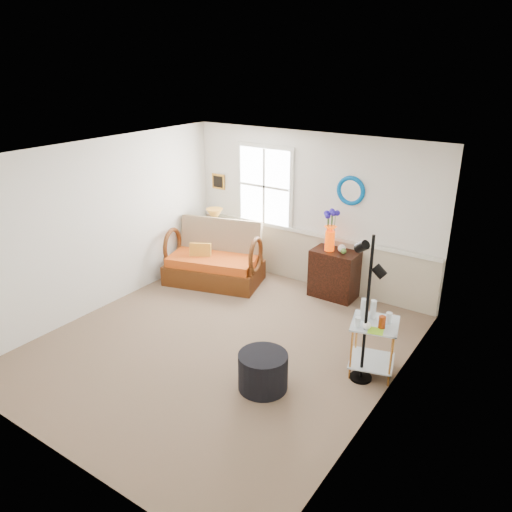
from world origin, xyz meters
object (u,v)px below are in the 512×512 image
Objects in this scene: ottoman at (263,371)px; floor_lamp at (367,311)px; cabinet at (335,274)px; loveseat at (214,254)px; side_table at (373,348)px; lamp_stand at (217,252)px.

floor_lamp is at bearing 42.48° from ottoman.
loveseat is at bearing -161.18° from cabinet.
loveseat is at bearing 139.05° from ottoman.
cabinet is 2.16m from side_table.
lamp_stand is 0.96× the size of ottoman.
lamp_stand reaches higher than ottoman.
loveseat is 3.53m from floor_lamp.
cabinet reaches higher than lamp_stand.
lamp_stand is at bearing -177.92° from cabinet.
floor_lamp is at bearing -26.50° from lamp_stand.
loveseat reaches higher than cabinet.
cabinet is 0.43× the size of floor_lamp.
ottoman is at bearing -81.47° from cabinet.
side_table is at bearing -33.37° from loveseat.
floor_lamp is at bearing -55.46° from cabinet.
side_table is at bearing -23.61° from lamp_stand.
loveseat is 2.83× the size of lamp_stand.
cabinet reaches higher than ottoman.
side_table is 0.37× the size of floor_lamp.
side_table is (1.34, -1.70, -0.05)m from cabinet.
floor_lamp is 3.16× the size of ottoman.
loveseat reaches higher than side_table.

